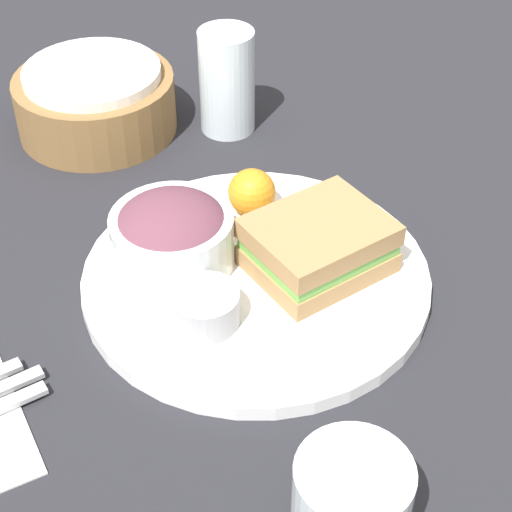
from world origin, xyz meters
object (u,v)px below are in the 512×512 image
object	(u,v)px
drink_glass	(227,81)
dressing_cup	(204,307)
bread_basket	(95,101)
sandwich	(318,245)
salad_bowl	(172,234)
water_glass	(350,509)
plate	(256,278)

from	to	relation	value
drink_glass	dressing_cup	bearing A→B (deg)	-119.90
dressing_cup	bread_basket	size ratio (longest dim) A/B	0.34
sandwich	salad_bowl	distance (m)	0.14
salad_bowl	drink_glass	xyz separation A→B (m)	(0.16, 0.21, 0.01)
sandwich	water_glass	xyz separation A→B (m)	(-0.13, -0.25, 0.00)
sandwich	salad_bowl	xyz separation A→B (m)	(-0.12, 0.07, 0.01)
salad_bowl	dressing_cup	distance (m)	0.09
sandwich	dressing_cup	world-z (taller)	sandwich
plate	bread_basket	world-z (taller)	bread_basket
dressing_cup	water_glass	distance (m)	0.23
water_glass	plate	bearing A→B (deg)	75.22
bread_basket	water_glass	bearing A→B (deg)	-93.33
plate	water_glass	bearing A→B (deg)	-104.78
sandwich	water_glass	bearing A→B (deg)	-116.73
plate	dressing_cup	bearing A→B (deg)	-153.19
salad_bowl	water_glass	distance (m)	0.32
plate	sandwich	world-z (taller)	sandwich
plate	water_glass	size ratio (longest dim) A/B	3.79
plate	dressing_cup	world-z (taller)	dressing_cup
drink_glass	bread_basket	bearing A→B (deg)	153.29
drink_glass	water_glass	xyz separation A→B (m)	(-0.17, -0.53, -0.02)
plate	salad_bowl	xyz separation A→B (m)	(-0.06, 0.05, 0.04)
dressing_cup	drink_glass	size ratio (longest dim) A/B	0.51
plate	salad_bowl	size ratio (longest dim) A/B	2.83
plate	bread_basket	bearing A→B (deg)	96.25
plate	sandwich	distance (m)	0.07
salad_bowl	bread_basket	bearing A→B (deg)	84.91
sandwich	bread_basket	distance (m)	0.36
sandwich	bread_basket	bearing A→B (deg)	104.53
sandwich	dressing_cup	xyz separation A→B (m)	(-0.12, -0.02, -0.01)
sandwich	drink_glass	distance (m)	0.28
plate	drink_glass	world-z (taller)	drink_glass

